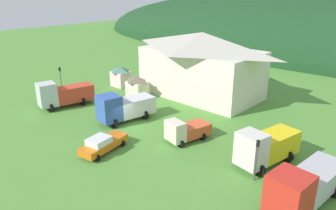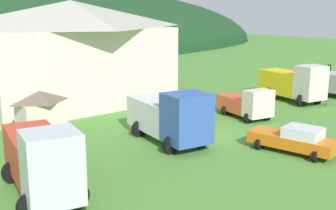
# 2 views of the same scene
# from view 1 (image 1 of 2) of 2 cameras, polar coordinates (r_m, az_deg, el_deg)

# --- Properties ---
(ground_plane) EXTENTS (200.00, 200.00, 0.00)m
(ground_plane) POSITION_cam_1_polar(r_m,az_deg,el_deg) (36.77, -6.55, -4.20)
(ground_plane) COLOR #518C38
(forested_hill_backdrop) EXTENTS (161.00, 60.00, 29.17)m
(forested_hill_backdrop) POSITION_cam_1_polar(r_m,az_deg,el_deg) (94.77, 26.61, 9.00)
(forested_hill_backdrop) COLOR #193D1E
(forested_hill_backdrop) RESTS_ON ground
(depot_building) EXTENTS (17.73, 10.24, 9.20)m
(depot_building) POSITION_cam_1_polar(r_m,az_deg,el_deg) (46.81, 6.00, 7.34)
(depot_building) COLOR silver
(depot_building) RESTS_ON ground
(play_shed_cream) EXTENTS (3.09, 2.31, 3.07)m
(play_shed_cream) POSITION_cam_1_polar(r_m,az_deg,el_deg) (46.80, -5.53, 3.34)
(play_shed_cream) COLOR beige
(play_shed_cream) RESTS_ON ground
(play_shed_pink) EXTENTS (2.92, 2.50, 3.21)m
(play_shed_pink) POSITION_cam_1_polar(r_m,az_deg,el_deg) (52.29, -8.42, 5.12)
(play_shed_pink) COLOR beige
(play_shed_pink) RESTS_ON ground
(tow_truck_silver) EXTENTS (3.94, 7.42, 3.58)m
(tow_truck_silver) POSITION_cam_1_polar(r_m,az_deg,el_deg) (44.83, -18.17, 1.89)
(tow_truck_silver) COLOR silver
(tow_truck_silver) RESTS_ON ground
(box_truck_blue) EXTENTS (4.00, 7.24, 3.55)m
(box_truck_blue) POSITION_cam_1_polar(r_m,az_deg,el_deg) (38.32, -7.94, -0.35)
(box_truck_blue) COLOR #3356AD
(box_truck_blue) RESTS_ON ground
(light_truck_cream) EXTENTS (3.20, 5.11, 2.47)m
(light_truck_cream) POSITION_cam_1_polar(r_m,az_deg,el_deg) (33.40, 3.13, -4.51)
(light_truck_cream) COLOR beige
(light_truck_cream) RESTS_ON ground
(flatbed_truck_yellow) EXTENTS (3.92, 6.93, 3.58)m
(flatbed_truck_yellow) POSITION_cam_1_polar(r_m,az_deg,el_deg) (30.16, 16.95, -7.02)
(flatbed_truck_yellow) COLOR silver
(flatbed_truck_yellow) RESTS_ON ground
(crane_truck_red) EXTENTS (3.80, 8.57, 3.53)m
(crane_truck_red) POSITION_cam_1_polar(r_m,az_deg,el_deg) (25.72, 23.06, -13.09)
(crane_truck_red) COLOR red
(crane_truck_red) RESTS_ON ground
(service_pickup_orange) EXTENTS (2.85, 5.43, 1.66)m
(service_pickup_orange) POSITION_cam_1_polar(r_m,az_deg,el_deg) (32.01, -11.52, -6.76)
(service_pickup_orange) COLOR orange
(service_pickup_orange) RESTS_ON ground
(traffic_light_west) EXTENTS (0.20, 0.32, 4.20)m
(traffic_light_west) POSITION_cam_1_polar(r_m,az_deg,el_deg) (49.64, -18.55, 4.55)
(traffic_light_west) COLOR #4C4C51
(traffic_light_west) RESTS_ON ground
(traffic_light_east) EXTENTS (0.20, 0.32, 3.70)m
(traffic_light_east) POSITION_cam_1_polar(r_m,az_deg,el_deg) (27.25, 15.49, -8.70)
(traffic_light_east) COLOR #4C4C51
(traffic_light_east) RESTS_ON ground
(traffic_cone_near_pickup) EXTENTS (0.36, 0.36, 0.53)m
(traffic_cone_near_pickup) POSITION_cam_1_polar(r_m,az_deg,el_deg) (39.33, -2.46, -2.40)
(traffic_cone_near_pickup) COLOR orange
(traffic_cone_near_pickup) RESTS_ON ground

